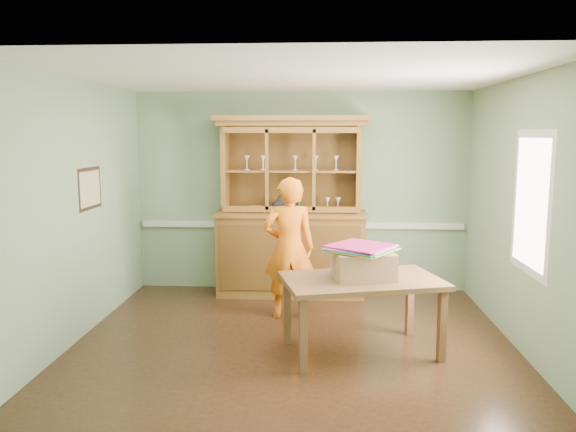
# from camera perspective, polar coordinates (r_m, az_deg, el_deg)

# --- Properties ---
(floor) EXTENTS (4.50, 4.50, 0.00)m
(floor) POSITION_cam_1_polar(r_m,az_deg,el_deg) (6.02, 0.59, -12.44)
(floor) COLOR #412714
(floor) RESTS_ON ground
(ceiling) EXTENTS (4.50, 4.50, 0.00)m
(ceiling) POSITION_cam_1_polar(r_m,az_deg,el_deg) (5.66, 0.64, 14.05)
(ceiling) COLOR white
(ceiling) RESTS_ON wall_back
(wall_back) EXTENTS (4.50, 0.00, 4.50)m
(wall_back) POSITION_cam_1_polar(r_m,az_deg,el_deg) (7.67, 1.33, 2.44)
(wall_back) COLOR gray
(wall_back) RESTS_ON floor
(wall_left) EXTENTS (0.00, 4.00, 4.00)m
(wall_left) POSITION_cam_1_polar(r_m,az_deg,el_deg) (6.22, -20.58, 0.53)
(wall_left) COLOR gray
(wall_left) RESTS_ON floor
(wall_right) EXTENTS (0.00, 4.00, 4.00)m
(wall_right) POSITION_cam_1_polar(r_m,az_deg,el_deg) (6.02, 22.55, 0.19)
(wall_right) COLOR gray
(wall_right) RESTS_ON floor
(wall_front) EXTENTS (4.50, 0.00, 4.50)m
(wall_front) POSITION_cam_1_polar(r_m,az_deg,el_deg) (3.72, -0.87, -3.85)
(wall_front) COLOR gray
(wall_front) RESTS_ON floor
(chair_rail) EXTENTS (4.41, 0.05, 0.08)m
(chair_rail) POSITION_cam_1_polar(r_m,az_deg,el_deg) (7.71, 1.32, -0.91)
(chair_rail) COLOR silver
(chair_rail) RESTS_ON wall_back
(framed_map) EXTENTS (0.03, 0.60, 0.46)m
(framed_map) POSITION_cam_1_polar(r_m,az_deg,el_deg) (6.46, -19.43, 2.65)
(framed_map) COLOR #332014
(framed_map) RESTS_ON wall_left
(window_panel) EXTENTS (0.03, 0.96, 1.36)m
(window_panel) POSITION_cam_1_polar(r_m,az_deg,el_deg) (5.71, 23.41, 1.25)
(window_panel) COLOR silver
(window_panel) RESTS_ON wall_right
(china_hutch) EXTENTS (2.02, 0.67, 2.37)m
(china_hutch) POSITION_cam_1_polar(r_m,az_deg,el_deg) (7.48, 0.29, -1.73)
(china_hutch) COLOR brown
(china_hutch) RESTS_ON floor
(dining_table) EXTENTS (1.68, 1.25, 0.75)m
(dining_table) POSITION_cam_1_polar(r_m,az_deg,el_deg) (5.54, 7.51, -7.18)
(dining_table) COLOR brown
(dining_table) RESTS_ON floor
(cardboard_box) EXTENTS (0.64, 0.55, 0.26)m
(cardboard_box) POSITION_cam_1_polar(r_m,az_deg,el_deg) (5.50, 7.63, -4.96)
(cardboard_box) COLOR #A87A56
(cardboard_box) RESTS_ON dining_table
(kite_stack) EXTENTS (0.73, 0.73, 0.06)m
(kite_stack) POSITION_cam_1_polar(r_m,az_deg,el_deg) (5.48, 7.41, -3.25)
(kite_stack) COLOR #2AC87C
(kite_stack) RESTS_ON cardboard_box
(person) EXTENTS (0.65, 0.48, 1.65)m
(person) POSITION_cam_1_polar(r_m,az_deg,el_deg) (6.52, 0.11, -3.28)
(person) COLOR orange
(person) RESTS_ON floor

